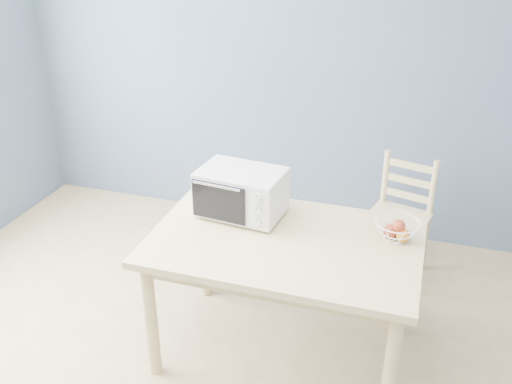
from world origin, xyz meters
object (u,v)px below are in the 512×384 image
(fruit_basket, at_px, (397,229))
(toaster_oven, at_px, (238,191))
(dining_table, at_px, (284,255))
(dining_chair, at_px, (399,219))

(fruit_basket, bearing_deg, toaster_oven, 179.47)
(dining_table, relative_size, fruit_basket, 4.54)
(dining_table, bearing_deg, dining_chair, 62.55)
(dining_table, height_order, toaster_oven, toaster_oven)
(dining_table, distance_m, dining_chair, 1.17)
(toaster_oven, height_order, fruit_basket, toaster_oven)
(fruit_basket, height_order, dining_chair, fruit_basket)
(toaster_oven, xyz_separation_m, fruit_basket, (0.87, -0.01, -0.08))
(fruit_basket, xyz_separation_m, dining_chair, (-0.02, 0.85, -0.40))
(toaster_oven, distance_m, dining_chair, 1.29)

